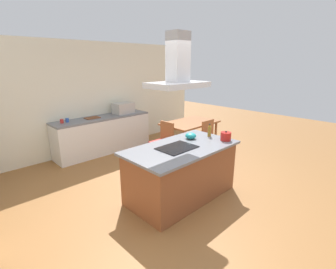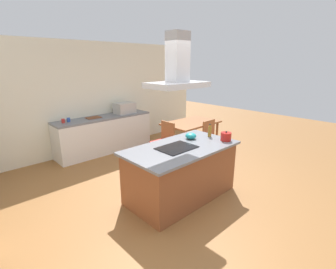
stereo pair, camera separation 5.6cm
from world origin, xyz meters
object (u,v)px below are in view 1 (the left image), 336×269
olive_oil_bottle (209,131)px  cooktop (177,148)px  coffee_mug_red (62,121)px  tea_kettle (226,136)px  countertop_microwave (123,108)px  coffee_mug_blue (67,120)px  chair_facing_island (211,137)px  mixing_bowl (191,136)px  range_hood (178,70)px  cutting_board (92,118)px  chair_at_left_end (164,139)px  dining_table (190,125)px

olive_oil_bottle → cooktop: bearing=-178.2°
cooktop → coffee_mug_red: bearing=102.6°
tea_kettle → countertop_microwave: size_ratio=0.47×
coffee_mug_blue → chair_facing_island: size_ratio=0.10×
mixing_bowl → range_hood: (-0.53, -0.17, 1.15)m
cutting_board → countertop_microwave: bearing=-3.3°
coffee_mug_red → range_hood: (0.65, -2.93, 1.16)m
countertop_microwave → coffee_mug_blue: countertop_microwave is taller
cooktop → tea_kettle: 0.95m
chair_facing_island → chair_at_left_end: 1.13m
tea_kettle → coffee_mug_red: tea_kettle is taller
olive_oil_bottle → countertop_microwave: 2.85m
tea_kettle → range_hood: range_hood is taller
chair_facing_island → dining_table: bearing=90.0°
range_hood → cutting_board: bearing=88.6°
tea_kettle → dining_table: tea_kettle is taller
coffee_mug_red → dining_table: coffee_mug_red is taller
olive_oil_bottle → dining_table: size_ratio=0.17×
coffee_mug_blue → range_hood: 3.21m
cooktop → mixing_bowl: mixing_bowl is taller
olive_oil_bottle → cutting_board: bearing=105.6°
mixing_bowl → chair_at_left_end: (0.51, 1.25, -0.45)m
coffee_mug_blue → tea_kettle: bearing=-66.4°
coffee_mug_blue → dining_table: coffee_mug_blue is taller
cooktop → cutting_board: 2.93m
countertop_microwave → cutting_board: 0.89m
mixing_bowl → cutting_board: 2.79m
tea_kettle → mixing_bowl: tea_kettle is taller
dining_table → countertop_microwave: bearing=124.6°
chair_facing_island → range_hood: size_ratio=0.99×
coffee_mug_red → coffee_mug_blue: same height
mixing_bowl → coffee_mug_blue: 2.97m
coffee_mug_blue → mixing_bowl: bearing=-69.1°
mixing_bowl → dining_table: (1.43, 1.25, -0.29)m
countertop_microwave → chair_facing_island: bearing=-64.6°
dining_table → range_hood: bearing=-144.1°
olive_oil_bottle → countertop_microwave: size_ratio=0.47×
countertop_microwave → chair_at_left_end: (0.09, -1.46, -0.53)m
cutting_board → chair_at_left_end: cutting_board is taller
countertop_microwave → coffee_mug_red: (-1.60, 0.05, -0.09)m
coffee_mug_red → mixing_bowl: bearing=-66.7°
cooktop → countertop_microwave: countertop_microwave is taller
tea_kettle → coffee_mug_red: bearing=115.5°
cooktop → coffee_mug_blue: (-0.53, 2.95, 0.04)m
chair_facing_island → range_hood: bearing=-158.9°
mixing_bowl → range_hood: range_hood is taller
cutting_board → range_hood: range_hood is taller
tea_kettle → dining_table: size_ratio=0.17×
tea_kettle → coffee_mug_blue: (-1.43, 3.26, -0.03)m
mixing_bowl → chair_facing_island: (1.43, 0.58, -0.45)m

